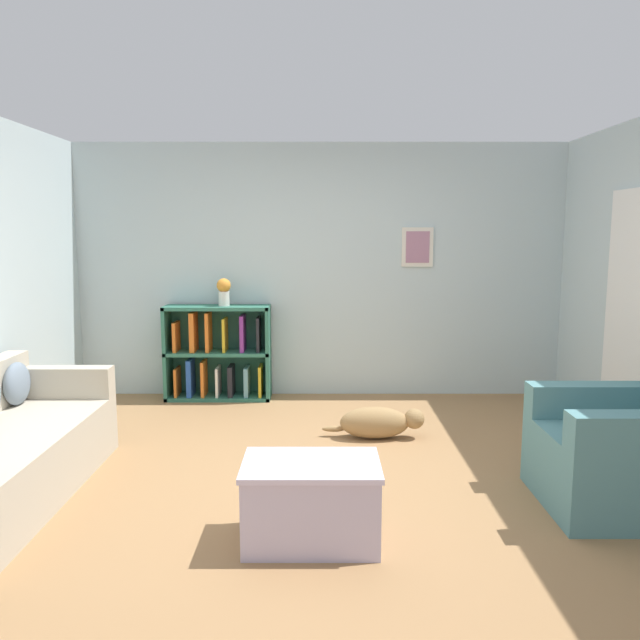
# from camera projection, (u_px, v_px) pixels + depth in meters

# --- Properties ---
(ground_plane) EXTENTS (14.00, 14.00, 0.00)m
(ground_plane) POSITION_uv_depth(u_px,v_px,m) (320.00, 474.00, 4.44)
(ground_plane) COLOR #997047
(wall_back) EXTENTS (5.60, 0.13, 2.60)m
(wall_back) POSITION_uv_depth(u_px,v_px,m) (320.00, 271.00, 6.48)
(wall_back) COLOR silver
(wall_back) RESTS_ON ground_plane
(bookshelf) EXTENTS (1.07, 0.32, 0.96)m
(bookshelf) POSITION_uv_depth(u_px,v_px,m) (218.00, 354.00, 6.39)
(bookshelf) COLOR #2D6B56
(bookshelf) RESTS_ON ground_plane
(recliner_chair) EXTENTS (0.98, 0.87, 1.10)m
(recliner_chair) POSITION_uv_depth(u_px,v_px,m) (635.00, 448.00, 3.87)
(recliner_chair) COLOR slate
(recliner_chair) RESTS_ON ground_plane
(coffee_table) EXTENTS (0.76, 0.49, 0.46)m
(coffee_table) POSITION_uv_depth(u_px,v_px,m) (311.00, 500.00, 3.44)
(coffee_table) COLOR #BCB2D1
(coffee_table) RESTS_ON ground_plane
(dog) EXTENTS (0.85, 0.24, 0.27)m
(dog) POSITION_uv_depth(u_px,v_px,m) (379.00, 422.00, 5.18)
(dog) COLOR #9E7A4C
(dog) RESTS_ON ground_plane
(vase) EXTENTS (0.14, 0.14, 0.28)m
(vase) POSITION_uv_depth(u_px,v_px,m) (224.00, 290.00, 6.28)
(vase) COLOR silver
(vase) RESTS_ON bookshelf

